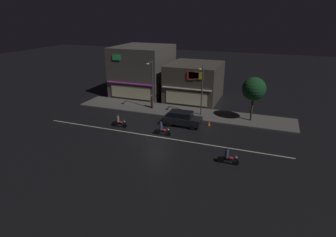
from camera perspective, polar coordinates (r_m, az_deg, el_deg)
ground_plane at (r=29.52m, az=-2.33°, el=-3.73°), size 140.00×140.00×0.00m
lane_divider_stripe at (r=29.52m, az=-2.33°, el=-3.72°), size 26.89×0.16×0.01m
sidewalk_far at (r=36.68m, az=2.64°, el=1.39°), size 28.31×4.49×0.14m
storefront_left_block at (r=44.83m, az=-5.08°, el=9.75°), size 7.86×9.13×7.43m
storefront_center_block at (r=41.77m, az=5.40°, el=7.45°), size 7.27×8.32×5.33m
streetlamp_west at (r=36.51m, az=-3.34°, el=7.62°), size 0.44×1.64×6.36m
streetlamp_mid at (r=34.33m, az=6.84°, el=6.50°), size 0.44×1.64×6.19m
pedestrian_on_sidewalk at (r=37.91m, az=-3.29°, el=3.44°), size 0.33×0.33×1.75m
street_tree at (r=33.83m, az=17.06°, el=5.76°), size 2.71×2.71×5.23m
parked_car_near_kerb at (r=32.11m, az=2.89°, el=0.02°), size 4.30×1.98×1.67m
motorcycle_lead at (r=32.21m, az=-9.97°, el=-0.66°), size 1.90×0.60×1.52m
motorcycle_following at (r=29.63m, az=-1.26°, el=-2.28°), size 1.90×0.60×1.52m
motorcycle_opposite_lane at (r=24.73m, az=12.03°, el=-7.72°), size 1.90×0.60×1.52m
traffic_cone at (r=32.64m, az=8.31°, el=-0.94°), size 0.36×0.36×0.55m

